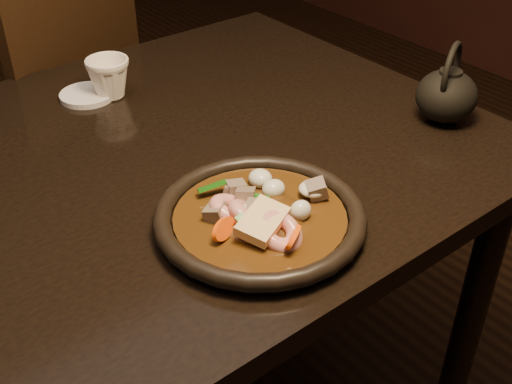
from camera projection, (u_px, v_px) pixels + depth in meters
table at (40, 241)px, 1.02m from camera, size 1.60×0.90×0.75m
chair at (54, 123)px, 1.68m from camera, size 0.58×0.58×0.94m
plate at (260, 218)px, 0.92m from camera, size 0.31×0.31×0.03m
stirfry at (260, 215)px, 0.91m from camera, size 0.21×0.20×0.07m
saucer_right at (87, 95)px, 1.26m from camera, size 0.11×0.11×0.01m
tea_cup at (109, 77)px, 1.25m from camera, size 0.09×0.09×0.08m
teapot at (447, 93)px, 1.16m from camera, size 0.13×0.11×0.15m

